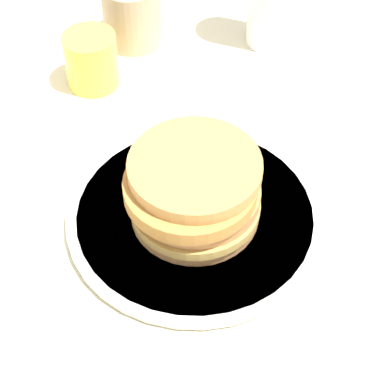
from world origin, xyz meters
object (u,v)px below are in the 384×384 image
(plate, at_px, (192,215))
(juice_glass, at_px, (91,60))
(cream_jug, at_px, (132,11))
(pancake_stack, at_px, (194,191))

(plate, distance_m, juice_glass, 0.28)
(plate, height_order, juice_glass, juice_glass)
(juice_glass, height_order, cream_jug, cream_jug)
(juice_glass, xyz_separation_m, cream_jug, (0.06, 0.10, 0.01))
(pancake_stack, bearing_deg, juice_glass, 115.91)
(plate, relative_size, pancake_stack, 1.87)
(plate, distance_m, pancake_stack, 0.04)
(juice_glass, bearing_deg, cream_jug, 60.00)
(juice_glass, bearing_deg, plate, -64.28)
(plate, relative_size, cream_jug, 2.49)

